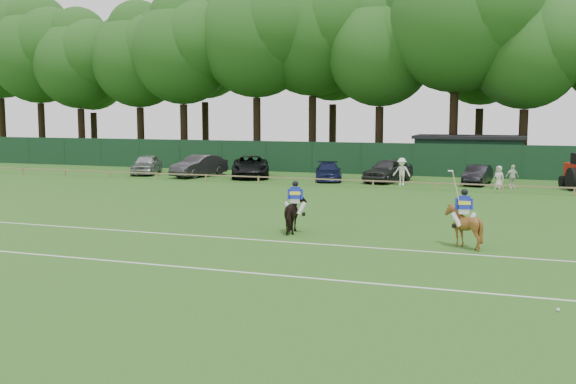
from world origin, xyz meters
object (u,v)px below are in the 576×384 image
at_px(sedan_grey, 199,166).
at_px(suv_black, 251,167).
at_px(hatch_grey, 388,170).
at_px(spectator_left, 402,172).
at_px(sedan_navy, 328,172).
at_px(horse_chestnut, 463,226).
at_px(utility_shed, 469,155).
at_px(horse_dark, 295,214).
at_px(spectator_right, 499,178).
at_px(polo_ball, 558,310).
at_px(sedan_silver, 147,164).
at_px(spectator_mid, 512,177).
at_px(estate_black, 478,175).

distance_m(sedan_grey, suv_black, 4.00).
xyz_separation_m(suv_black, hatch_grey, (10.32, 0.23, 0.02)).
height_order(suv_black, spectator_left, spectator_left).
xyz_separation_m(suv_black, sedan_navy, (6.11, -0.22, -0.17)).
relative_size(horse_chestnut, suv_black, 0.27).
bearing_deg(utility_shed, horse_dark, -98.77).
bearing_deg(spectator_right, polo_ball, -58.25).
relative_size(horse_chestnut, sedan_silver, 0.34).
bearing_deg(spectator_left, horse_dark, -87.15).
xyz_separation_m(suv_black, utility_shed, (15.15, 8.30, 0.73)).
bearing_deg(spectator_left, polo_ball, -66.70).
bearing_deg(spectator_left, spectator_mid, 8.20).
bearing_deg(suv_black, horse_chestnut, -73.42).
distance_m(sedan_silver, sedan_grey, 4.75).
relative_size(hatch_grey, spectator_right, 3.23).
xyz_separation_m(spectator_left, utility_shed, (3.56, 9.78, 0.63)).
bearing_deg(polo_ball, suv_black, 125.19).
xyz_separation_m(hatch_grey, spectator_mid, (8.28, -1.39, -0.05)).
distance_m(spectator_right, utility_shed, 10.45).
bearing_deg(sedan_silver, sedan_grey, -22.26).
distance_m(spectator_mid, polo_ball, 27.74).
xyz_separation_m(sedan_navy, polo_ball, (14.23, -28.61, -0.59)).
distance_m(sedan_grey, polo_ball, 37.20).
bearing_deg(spectator_right, sedan_navy, -161.17).
relative_size(spectator_left, utility_shed, 0.22).
bearing_deg(spectator_right, estate_black, 148.44).
xyz_separation_m(sedan_silver, polo_ball, (29.02, -28.48, -0.73)).
distance_m(sedan_silver, polo_ball, 40.67).
bearing_deg(spectator_mid, sedan_navy, 142.57).
xyz_separation_m(sedan_grey, spectator_mid, (22.55, -0.50, -0.05)).
bearing_deg(hatch_grey, spectator_right, 1.56).
relative_size(estate_black, utility_shed, 0.47).
xyz_separation_m(horse_dark, utility_shed, (4.47, 29.01, 0.77)).
height_order(spectator_mid, spectator_right, spectator_mid).
xyz_separation_m(hatch_grey, utility_shed, (4.83, 8.07, 0.72)).
bearing_deg(spectator_left, estate_black, 28.69).
bearing_deg(horse_dark, hatch_grey, -103.21).
bearing_deg(spectator_right, horse_dark, -84.23).
bearing_deg(sedan_grey, estate_black, 16.53).
bearing_deg(hatch_grey, utility_shed, 75.68).
relative_size(sedan_navy, polo_ball, 48.64).
xyz_separation_m(sedan_grey, suv_black, (3.95, 0.66, -0.01)).
distance_m(horse_dark, estate_black, 22.01).
xyz_separation_m(sedan_grey, polo_ball, (24.28, -28.17, -0.77)).
height_order(spectator_mid, polo_ball, spectator_mid).
height_order(horse_chestnut, sedan_grey, sedan_grey).
bearing_deg(spectator_mid, hatch_grey, 137.36).
xyz_separation_m(sedan_grey, sedan_navy, (10.05, 0.44, -0.18)).
bearing_deg(horse_chestnut, estate_black, -97.50).
xyz_separation_m(hatch_grey, spectator_right, (7.49, -2.01, -0.08)).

